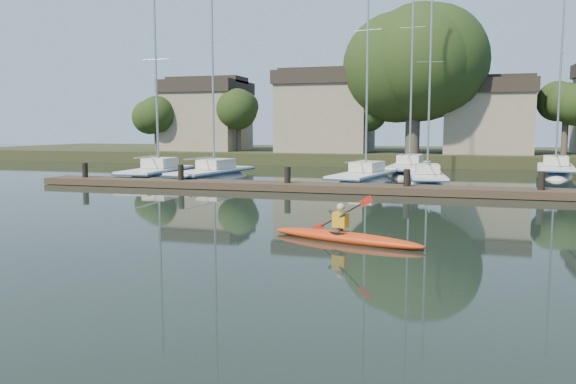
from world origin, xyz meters
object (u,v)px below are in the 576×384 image
(kayak, at_px, (345,235))
(sailboat_1, at_px, (212,183))
(sailboat_2, at_px, (364,186))
(sailboat_6, at_px, (409,176))
(sailboat_0, at_px, (157,182))
(sailboat_7, at_px, (555,179))
(sailboat_3, at_px, (427,187))
(dock, at_px, (345,188))

(kayak, bearing_deg, sailboat_1, 141.85)
(sailboat_2, distance_m, sailboat_6, 7.75)
(sailboat_0, bearing_deg, sailboat_7, 18.73)
(sailboat_3, bearing_deg, dock, -131.03)
(sailboat_1, bearing_deg, sailboat_0, -165.44)
(kayak, bearing_deg, sailboat_2, 114.01)
(sailboat_1, bearing_deg, sailboat_7, 30.94)
(dock, relative_size, sailboat_7, 2.43)
(sailboat_1, relative_size, sailboat_3, 1.22)
(dock, bearing_deg, sailboat_2, 87.15)
(sailboat_6, bearing_deg, kayak, -86.54)
(kayak, height_order, sailboat_3, sailboat_3)
(sailboat_2, relative_size, sailboat_6, 0.87)
(sailboat_0, height_order, sailboat_2, sailboat_2)
(sailboat_7, bearing_deg, sailboat_0, -150.82)
(sailboat_2, xyz_separation_m, sailboat_3, (3.56, 0.33, 0.01))
(sailboat_3, xyz_separation_m, sailboat_7, (8.04, 8.01, -0.03))
(sailboat_1, height_order, sailboat_2, sailboat_2)
(dock, bearing_deg, sailboat_1, 154.57)
(dock, distance_m, sailboat_1, 10.01)
(sailboat_3, bearing_deg, sailboat_1, 179.13)
(kayak, bearing_deg, dock, 117.63)
(sailboat_0, relative_size, sailboat_6, 0.75)
(sailboat_6, bearing_deg, sailboat_1, -140.53)
(sailboat_7, bearing_deg, sailboat_3, -127.00)
(sailboat_0, distance_m, sailboat_2, 12.87)
(sailboat_6, bearing_deg, sailboat_3, -74.29)
(sailboat_0, distance_m, sailboat_3, 16.44)
(dock, bearing_deg, sailboat_3, 54.14)
(sailboat_2, bearing_deg, sailboat_6, 85.27)
(kayak, distance_m, sailboat_6, 24.59)
(sailboat_7, bearing_deg, sailboat_6, -166.68)
(sailboat_1, distance_m, sailboat_3, 12.87)
(sailboat_3, bearing_deg, sailboat_7, 39.72)
(kayak, bearing_deg, sailboat_0, 150.24)
(dock, relative_size, sailboat_1, 2.34)
(sailboat_6, bearing_deg, dock, -96.64)
(dock, distance_m, sailboat_7, 17.79)
(sailboat_0, relative_size, sailboat_7, 0.92)
(kayak, height_order, sailboat_7, sailboat_7)
(dock, relative_size, sailboat_2, 2.27)
(sailboat_7, bearing_deg, sailboat_1, -148.62)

